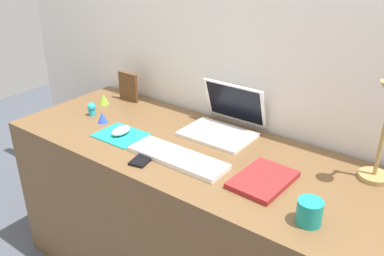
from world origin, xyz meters
name	(u,v)px	position (x,y,z in m)	size (l,w,h in m)	color
back_wall	(234,118)	(0.00, 0.35, 0.74)	(2.83, 0.05, 1.48)	silver
desk	(189,219)	(0.00, 0.00, 0.37)	(1.63, 0.63, 0.74)	brown
laptop	(225,120)	(0.04, 0.21, 0.79)	(0.30, 0.28, 0.21)	white
keyboard	(178,158)	(0.03, -0.11, 0.75)	(0.41, 0.13, 0.02)	white
mousepad	(121,135)	(-0.30, -0.09, 0.74)	(0.21, 0.17, 0.00)	teal
mouse	(121,131)	(-0.30, -0.09, 0.76)	(0.06, 0.10, 0.03)	white
cell_phone	(144,158)	(-0.08, -0.19, 0.74)	(0.06, 0.13, 0.01)	black
desk_lamp	(381,135)	(0.68, 0.18, 0.92)	(0.11, 0.15, 0.39)	#A5844C
notebook_pad	(263,180)	(0.37, -0.06, 0.75)	(0.17, 0.24, 0.02)	maroon
picture_frame	(128,87)	(-0.57, 0.23, 0.81)	(0.12, 0.02, 0.15)	brown
coffee_mug	(309,212)	(0.59, -0.17, 0.78)	(0.08, 0.08, 0.08)	teal
toy_figurine_blue	(103,117)	(-0.47, -0.05, 0.77)	(0.05, 0.05, 0.05)	blue
toy_figurine_cyan	(92,109)	(-0.57, -0.02, 0.77)	(0.04, 0.04, 0.06)	#28B7CC
toy_figurine_lime	(104,99)	(-0.63, 0.11, 0.77)	(0.05, 0.05, 0.05)	#8CDB33
toy_figurine_teal	(92,106)	(-0.62, 0.03, 0.76)	(0.03, 0.03, 0.04)	teal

